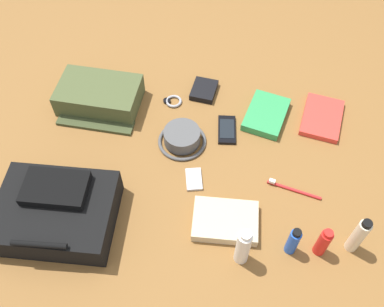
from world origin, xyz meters
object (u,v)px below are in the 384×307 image
Objects in this scene: lotion_bottle at (358,236)px; toothbrush at (291,189)px; wristwatch at (173,101)px; paperback_novel at (322,118)px; wallet at (204,90)px; folded_towel at (225,221)px; toiletry_pouch at (99,96)px; toothpaste_tube at (243,247)px; cell_phone at (227,130)px; sunscreen_spray at (323,242)px; media_player at (194,179)px; deodorant_spray at (293,241)px; backpack at (57,211)px; bucket_hat at (182,138)px; travel_guidebook at (266,115)px.

toothbrush is at bearing -48.05° from lotion_bottle.
paperback_novel is at bearing 175.53° from wristwatch.
wallet is 0.55× the size of folded_towel.
toothpaste_tube is at bearing 132.96° from toiletry_pouch.
paperback_novel is 1.78× the size of cell_phone.
sunscreen_spray is 0.45m from media_player.
wallet is at bearing -77.42° from toothpaste_tube.
wristwatch is (0.26, -0.60, -0.07)m from toothpaste_tube.
deodorant_spray is at bearing 160.04° from folded_towel.
backpack is 0.80m from sunscreen_spray.
backpack is at bearing 43.17° from bucket_hat.
toiletry_pouch reaches higher than wristwatch.
travel_guidebook is at bearing -83.56° from deodorant_spray.
sunscreen_spray is 1.02× the size of deodorant_spray.
wristwatch is at bearing -174.03° from toiletry_pouch.
media_player is (0.39, -0.22, -0.06)m from sunscreen_spray.
toothpaste_tube is 1.82× the size of media_player.
folded_towel is (-0.51, -0.02, -0.04)m from backpack.
folded_towel is at bearing 113.41° from wristwatch.
sunscreen_spray is (0.10, 0.02, -0.02)m from lotion_bottle.
wallet is (0.44, -0.10, 0.00)m from paperback_novel.
cell_phone is at bearing -65.57° from deodorant_spray.
backpack is 0.98m from paperback_novel.
media_player is 1.28× the size of wristwatch.
bucket_hat is at bearing 24.96° from travel_guidebook.
deodorant_spray reaches higher than paperback_novel.
cell_phone is at bearing -47.45° from lotion_bottle.
bucket_hat is at bearing -62.30° from folded_towel.
travel_guidebook is (0.21, 0.00, 0.00)m from paperback_novel.
backpack is 3.23× the size of wallet.
toothbrush reaches higher than wristwatch.
toothpaste_tube reaches higher than sunscreen_spray.
toiletry_pouch is 1.57× the size of folded_towel.
wallet is (0.29, -0.63, -0.05)m from deodorant_spray.
paperback_novel is at bearing -127.31° from folded_towel.
wallet is (-0.12, -0.06, 0.01)m from wristwatch.
backpack is 2.03× the size of toothbrush.
backpack is at bearing 37.70° from cell_phone.
lotion_bottle is 0.81× the size of folded_towel.
paperback_novel is at bearing -117.73° from toothpaste_tube.
wallet is 0.56m from folded_towel.
deodorant_spray reaches higher than wallet.
backpack is at bearing 65.24° from wallet.
bucket_hat is 0.52m from deodorant_spray.
folded_towel is at bearing -65.45° from toothpaste_tube.
toothbrush is (-0.16, -0.25, -0.07)m from toothpaste_tube.
deodorant_spray reaches higher than bucket_hat.
lotion_bottle is (-0.86, 0.51, 0.04)m from toiletry_pouch.
backpack is at bearing -3.80° from deodorant_spray.
wallet is at bearing -24.62° from travel_guidebook.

